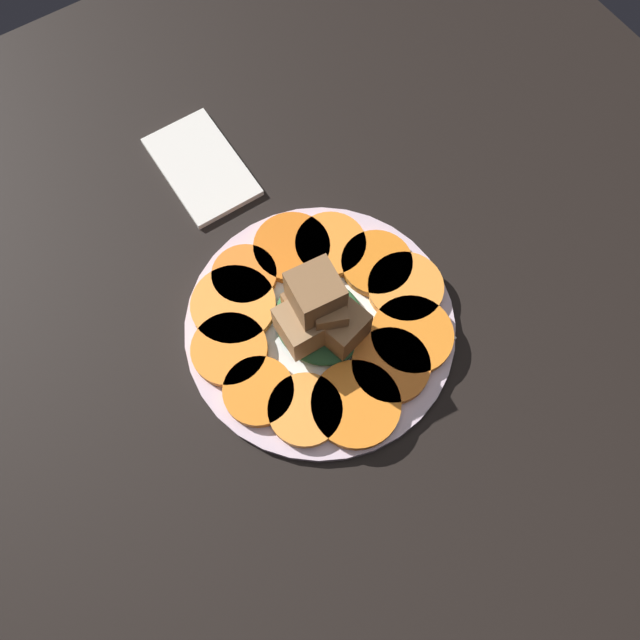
% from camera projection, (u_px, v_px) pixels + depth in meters
% --- Properties ---
extents(table_slab, '(1.20, 1.20, 0.02)m').
position_uv_depth(table_slab, '(320.00, 330.00, 0.70)').
color(table_slab, black).
rests_on(table_slab, ground).
extents(plate, '(0.30, 0.30, 0.01)m').
position_uv_depth(plate, '(320.00, 325.00, 0.69)').
color(plate, silver).
rests_on(plate, table_slab).
extents(carrot_slice_0, '(0.09, 0.09, 0.01)m').
position_uv_depth(carrot_slice_0, '(234.00, 305.00, 0.69)').
color(carrot_slice_0, orange).
rests_on(carrot_slice_0, plate).
extents(carrot_slice_1, '(0.08, 0.08, 0.01)m').
position_uv_depth(carrot_slice_1, '(229.00, 349.00, 0.67)').
color(carrot_slice_1, orange).
rests_on(carrot_slice_1, plate).
extents(carrot_slice_2, '(0.07, 0.07, 0.01)m').
position_uv_depth(carrot_slice_2, '(259.00, 391.00, 0.65)').
color(carrot_slice_2, orange).
rests_on(carrot_slice_2, plate).
extents(carrot_slice_3, '(0.08, 0.08, 0.01)m').
position_uv_depth(carrot_slice_3, '(305.00, 410.00, 0.64)').
color(carrot_slice_3, orange).
rests_on(carrot_slice_3, plate).
extents(carrot_slice_4, '(0.09, 0.09, 0.01)m').
position_uv_depth(carrot_slice_4, '(356.00, 404.00, 0.64)').
color(carrot_slice_4, orange).
rests_on(carrot_slice_4, plate).
extents(carrot_slice_5, '(0.08, 0.08, 0.01)m').
position_uv_depth(carrot_slice_5, '(391.00, 366.00, 0.66)').
color(carrot_slice_5, orange).
rests_on(carrot_slice_5, plate).
extents(carrot_slice_6, '(0.09, 0.09, 0.01)m').
position_uv_depth(carrot_slice_6, '(412.00, 335.00, 0.67)').
color(carrot_slice_6, orange).
rests_on(carrot_slice_6, plate).
extents(carrot_slice_7, '(0.08, 0.08, 0.01)m').
position_uv_depth(carrot_slice_7, '(405.00, 288.00, 0.69)').
color(carrot_slice_7, orange).
rests_on(carrot_slice_7, plate).
extents(carrot_slice_8, '(0.08, 0.08, 0.01)m').
position_uv_depth(carrot_slice_8, '(377.00, 263.00, 0.71)').
color(carrot_slice_8, orange).
rests_on(carrot_slice_8, plate).
extents(carrot_slice_9, '(0.08, 0.08, 0.01)m').
position_uv_depth(carrot_slice_9, '(331.00, 245.00, 0.71)').
color(carrot_slice_9, orange).
rests_on(carrot_slice_9, plate).
extents(carrot_slice_10, '(0.09, 0.09, 0.01)m').
position_uv_depth(carrot_slice_10, '(292.00, 247.00, 0.71)').
color(carrot_slice_10, orange).
rests_on(carrot_slice_10, plate).
extents(carrot_slice_11, '(0.07, 0.07, 0.01)m').
position_uv_depth(carrot_slice_11, '(245.00, 275.00, 0.70)').
color(carrot_slice_11, orange).
rests_on(carrot_slice_11, plate).
extents(center_pile, '(0.11, 0.10, 0.11)m').
position_uv_depth(center_pile, '(318.00, 315.00, 0.64)').
color(center_pile, '#2D6033').
rests_on(center_pile, plate).
extents(fork, '(0.17, 0.06, 0.00)m').
position_uv_depth(fork, '(390.00, 299.00, 0.69)').
color(fork, silver).
rests_on(fork, plate).
extents(napkin, '(0.15, 0.09, 0.01)m').
position_uv_depth(napkin, '(201.00, 167.00, 0.77)').
color(napkin, silver).
rests_on(napkin, table_slab).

